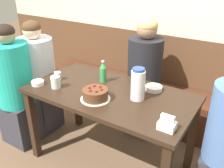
{
  "coord_description": "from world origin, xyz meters",
  "views": [
    {
      "loc": [
        1.0,
        -1.53,
        1.7
      ],
      "look_at": [
        -0.01,
        0.05,
        0.79
      ],
      "focal_mm": 40.0,
      "sensor_mm": 36.0,
      "label": 1
    }
  ],
  "objects": [
    {
      "name": "person_dark_striped",
      "position": [
        -0.95,
        -0.22,
        0.59
      ],
      "size": [
        0.35,
        0.35,
        1.23
      ],
      "color": "#33333D",
      "rests_on": "ground_plane"
    },
    {
      "name": "soju_bottle",
      "position": [
        -0.16,
        0.13,
        0.84
      ],
      "size": [
        0.06,
        0.06,
        0.2
      ],
      "color": "#388E4C",
      "rests_on": "dining_table"
    },
    {
      "name": "glass_tumbler_short",
      "position": [
        -0.53,
        -0.06,
        0.78
      ],
      "size": [
        0.06,
        0.06,
        0.08
      ],
      "color": "silver",
      "rests_on": "dining_table"
    },
    {
      "name": "bowl_soup_white",
      "position": [
        0.29,
        0.23,
        0.76
      ],
      "size": [
        0.14,
        0.14,
        0.04
      ],
      "color": "white",
      "rests_on": "dining_table"
    },
    {
      "name": "bowl_rice_small",
      "position": [
        -0.61,
        -0.23,
        0.76
      ],
      "size": [
        0.11,
        0.11,
        0.04
      ],
      "color": "white",
      "rests_on": "dining_table"
    },
    {
      "name": "napkin_holder",
      "position": [
        0.59,
        -0.24,
        0.78
      ],
      "size": [
        0.11,
        0.08,
        0.11
      ],
      "color": "white",
      "rests_on": "dining_table"
    },
    {
      "name": "glass_water_tall",
      "position": [
        -0.43,
        -0.18,
        0.79
      ],
      "size": [
        0.08,
        0.08,
        0.1
      ],
      "color": "silver",
      "rests_on": "dining_table"
    },
    {
      "name": "dining_table",
      "position": [
        0.0,
        0.0,
        0.64
      ],
      "size": [
        1.39,
        0.74,
        0.74
      ],
      "color": "black",
      "rests_on": "ground_plane"
    },
    {
      "name": "back_wall",
      "position": [
        0.0,
        1.05,
        1.25
      ],
      "size": [
        4.8,
        0.04,
        2.5
      ],
      "color": "brown",
      "rests_on": "ground_plane"
    },
    {
      "name": "water_pitcher",
      "position": [
        0.24,
        0.02,
        0.87
      ],
      "size": [
        0.11,
        0.11,
        0.26
      ],
      "color": "white",
      "rests_on": "dining_table"
    },
    {
      "name": "ground_plane",
      "position": [
        0.0,
        0.0,
        0.0
      ],
      "size": [
        12.0,
        12.0,
        0.0
      ],
      "primitive_type": "plane",
      "color": "brown"
    },
    {
      "name": "bench_seat",
      "position": [
        0.0,
        0.83,
        0.22
      ],
      "size": [
        2.69,
        0.38,
        0.45
      ],
      "color": "#472314",
      "rests_on": "ground_plane"
    },
    {
      "name": "person_grey_tee",
      "position": [
        0.01,
        0.63,
        0.61
      ],
      "size": [
        0.35,
        0.35,
        1.25
      ],
      "rotation": [
        0.0,
        0.0,
        -1.57
      ],
      "color": "#33333D",
      "rests_on": "ground_plane"
    },
    {
      "name": "birthday_cake",
      "position": [
        -0.03,
        -0.16,
        0.78
      ],
      "size": [
        0.24,
        0.24,
        0.11
      ],
      "color": "white",
      "rests_on": "dining_table"
    },
    {
      "name": "person_teal_shirt",
      "position": [
        -0.95,
        0.07,
        0.59
      ],
      "size": [
        0.37,
        0.37,
        1.21
      ],
      "color": "#33333D",
      "rests_on": "ground_plane"
    }
  ]
}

